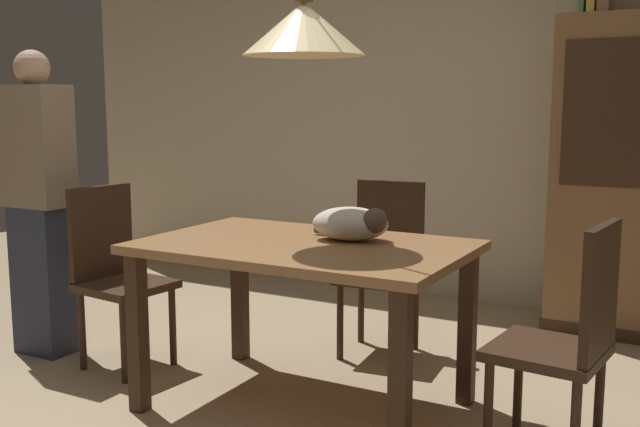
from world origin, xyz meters
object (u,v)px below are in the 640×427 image
chair_far_back (384,259)px  book_yellow_short (593,0)px  chair_right_side (569,334)px  person_standing (40,204)px  pendant_lamp (304,28)px  dining_table (304,265)px  chair_left_side (115,268)px  cat_sleeping (352,224)px

chair_far_back → book_yellow_short: book_yellow_short is taller
chair_far_back → chair_right_side: 1.44m
chair_right_side → chair_far_back: bearing=142.0°
book_yellow_short → person_standing: 3.30m
pendant_lamp → book_yellow_short: 2.06m
dining_table → chair_far_back: bearing=90.5°
pendant_lamp → chair_left_side: bearing=179.6°
book_yellow_short → person_standing: size_ratio=0.12×
chair_right_side → chair_left_side: bearing=179.6°
chair_left_side → dining_table: bearing=-0.4°
book_yellow_short → person_standing: (-2.46, -1.89, -1.12)m
chair_right_side → cat_sleeping: chair_right_side is taller
book_yellow_short → person_standing: book_yellow_short is taller
person_standing → chair_right_side: bearing=0.5°
chair_far_back → chair_left_side: bearing=-142.2°
pendant_lamp → chair_far_back: bearing=90.5°
chair_left_side → person_standing: person_standing is taller
dining_table → chair_left_side: bearing=179.6°
dining_table → pendant_lamp: 1.01m
cat_sleeping → person_standing: (-1.78, -0.18, -0.01)m
chair_left_side → pendant_lamp: pendant_lamp is taller
book_yellow_short → dining_table: bearing=-114.6°
dining_table → pendant_lamp: pendant_lamp is taller
chair_far_back → dining_table: bearing=-89.5°
pendant_lamp → book_yellow_short: bearing=65.4°
cat_sleeping → chair_right_side: bearing=-8.8°
chair_right_side → person_standing: person_standing is taller
chair_left_side → pendant_lamp: 1.61m
chair_right_side → dining_table: bearing=179.6°
chair_far_back → chair_right_side: (1.14, -0.89, 0.00)m
dining_table → chair_right_side: size_ratio=1.51×
person_standing → cat_sleeping: bearing=5.7°
chair_right_side → person_standing: (-2.74, -0.03, 0.31)m
chair_left_side → book_yellow_short: (1.98, 1.85, 1.43)m
book_yellow_short → chair_right_side: bearing=-81.6°
pendant_lamp → book_yellow_short: pendant_lamp is taller
chair_right_side → person_standing: 2.76m
cat_sleeping → pendant_lamp: size_ratio=0.31×
pendant_lamp → person_standing: bearing=-178.8°
pendant_lamp → dining_table: bearing=-90.0°
book_yellow_short → chair_far_back: bearing=-131.1°
cat_sleeping → pendant_lamp: (-0.16, -0.14, 0.84)m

